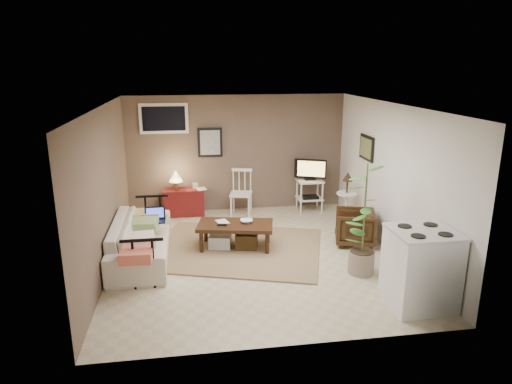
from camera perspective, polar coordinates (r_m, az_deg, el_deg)
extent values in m
plane|color=#C1B293|center=(7.48, -0.15, -7.89)|extent=(5.00, 5.00, 0.00)
cube|color=black|center=(9.39, -5.76, 6.18)|extent=(0.50, 0.03, 0.60)
cube|color=black|center=(8.60, 13.66, 5.40)|extent=(0.03, 0.60, 0.45)
cube|color=white|center=(9.32, -11.45, 8.99)|extent=(0.96, 0.03, 0.60)
cube|color=#907654|center=(7.71, -2.48, -7.06)|extent=(3.29, 2.93, 0.03)
cube|color=#341F0E|center=(7.59, -2.60, -4.19)|extent=(1.34, 0.88, 0.06)
cylinder|color=#341F0E|center=(7.52, -6.85, -6.27)|extent=(0.07, 0.07, 0.39)
cylinder|color=#341F0E|center=(7.41, 1.39, -6.47)|extent=(0.07, 0.07, 0.39)
cylinder|color=#341F0E|center=(7.95, -6.29, -4.99)|extent=(0.07, 0.07, 0.39)
cylinder|color=#341F0E|center=(7.85, 1.49, -5.16)|extent=(0.07, 0.07, 0.39)
cube|color=black|center=(7.50, -4.26, -4.09)|extent=(0.16, 0.08, 0.02)
cube|color=#463219|center=(7.67, -1.19, -6.10)|extent=(0.42, 0.38, 0.27)
cube|color=silver|center=(7.72, -4.49, -6.17)|extent=(0.42, 0.38, 0.23)
imported|color=beige|center=(7.45, -14.24, -4.95)|extent=(0.64, 2.18, 0.85)
cube|color=black|center=(7.71, -12.51, -3.62)|extent=(0.34, 0.23, 0.02)
cube|color=black|center=(7.78, -12.51, -2.53)|extent=(0.34, 0.02, 0.21)
cube|color=blue|center=(7.78, -12.51, -2.55)|extent=(0.28, 0.00, 0.17)
cube|color=maroon|center=(9.42, -9.00, -1.26)|extent=(0.82, 0.36, 0.54)
cylinder|color=#955F39|center=(9.29, -9.94, 0.78)|extent=(0.09, 0.09, 0.18)
cone|color=beige|center=(9.24, -10.00, 1.97)|extent=(0.27, 0.27, 0.22)
cube|color=tan|center=(9.35, -7.59, 0.80)|extent=(0.11, 0.02, 0.14)
cube|color=white|center=(9.29, -1.90, -0.24)|extent=(0.51, 0.51, 0.04)
cylinder|color=white|center=(9.21, -3.14, -1.90)|extent=(0.04, 0.04, 0.42)
cylinder|color=white|center=(9.16, -0.91, -1.97)|extent=(0.04, 0.04, 0.42)
cylinder|color=white|center=(9.55, -2.82, -1.24)|extent=(0.04, 0.04, 0.42)
cylinder|color=white|center=(9.50, -0.67, -1.31)|extent=(0.04, 0.04, 0.42)
cube|color=white|center=(9.36, -1.77, 2.79)|extent=(0.42, 0.14, 0.06)
cube|color=white|center=(9.57, 6.75, 1.39)|extent=(0.52, 0.42, 0.04)
cube|color=white|center=(9.67, 6.68, -0.78)|extent=(0.52, 0.42, 0.03)
cylinder|color=white|center=(9.43, 5.65, -0.76)|extent=(0.03, 0.03, 0.66)
cylinder|color=white|center=(9.55, 8.29, -0.64)|extent=(0.03, 0.03, 0.66)
cylinder|color=white|center=(9.76, 5.14, -0.17)|extent=(0.03, 0.03, 0.66)
cylinder|color=white|center=(9.88, 7.69, -0.06)|extent=(0.03, 0.03, 0.66)
cube|color=black|center=(9.56, 6.76, 1.66)|extent=(0.24, 0.13, 0.03)
cube|color=black|center=(9.51, 6.80, 2.93)|extent=(0.63, 0.30, 0.40)
cube|color=#F0BE5D|center=(9.51, 6.80, 2.93)|extent=(0.53, 0.22, 0.32)
cube|color=black|center=(9.62, 6.76, -0.75)|extent=(0.33, 0.24, 0.09)
cylinder|color=white|center=(9.05, 11.08, -3.80)|extent=(0.27, 0.27, 0.03)
cylinder|color=white|center=(8.96, 11.18, -2.03)|extent=(0.05, 0.05, 0.58)
cylinder|color=white|center=(8.87, 11.28, -0.19)|extent=(0.39, 0.39, 0.03)
cylinder|color=#301E0D|center=(8.84, 11.33, 0.71)|extent=(0.03, 0.03, 0.25)
cone|color=#321D14|center=(8.79, 11.40, 1.93)|extent=(0.19, 0.19, 0.17)
imported|color=#301E0D|center=(8.00, 12.25, -4.13)|extent=(0.76, 0.79, 0.66)
cylinder|color=gray|center=(7.00, 13.01, -8.54)|extent=(0.38, 0.38, 0.34)
cylinder|color=#4C602D|center=(6.70, 13.44, -2.03)|extent=(0.03, 0.03, 1.32)
cube|color=white|center=(6.20, 19.86, -9.11)|extent=(0.77, 0.71, 0.99)
cube|color=silver|center=(6.01, 20.31, -4.69)|extent=(0.79, 0.73, 0.03)
cylinder|color=black|center=(5.78, 19.63, -5.21)|extent=(0.18, 0.18, 0.01)
cylinder|color=black|center=(5.95, 22.62, -4.92)|extent=(0.18, 0.18, 0.01)
cylinder|color=black|center=(6.07, 18.09, -4.07)|extent=(0.18, 0.18, 0.01)
cylinder|color=black|center=(6.23, 20.99, -3.83)|extent=(0.18, 0.18, 0.01)
imported|color=#341F0E|center=(7.59, -1.20, -3.10)|extent=(0.21, 0.06, 0.21)
imported|color=#341F0E|center=(7.57, -4.90, -3.03)|extent=(0.18, 0.07, 0.25)
imported|color=#341F0E|center=(9.23, -7.42, 1.00)|extent=(0.18, 0.06, 0.25)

